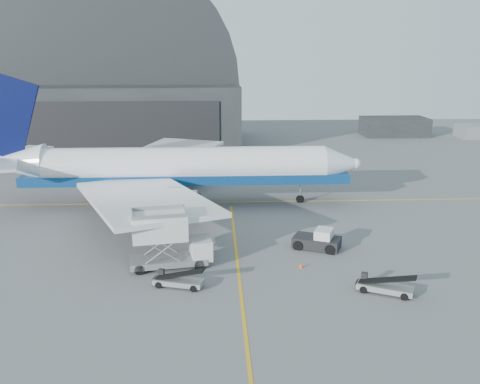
{
  "coord_description": "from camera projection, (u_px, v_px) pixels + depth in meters",
  "views": [
    {
      "loc": [
        -1.94,
        -44.48,
        18.56
      ],
      "look_at": [
        0.6,
        8.04,
        4.5
      ],
      "focal_mm": 40.0,
      "sensor_mm": 36.0,
      "label": 1
    }
  ],
  "objects": [
    {
      "name": "hangar",
      "position": [
        114.0,
        96.0,
        106.98
      ],
      "size": [
        50.0,
        28.3,
        28.0
      ],
      "color": "black",
      "rests_on": "ground"
    },
    {
      "name": "taxi_lines",
      "position": [
        233.0,
        220.0,
        60.02
      ],
      "size": [
        80.0,
        42.12,
        0.02
      ],
      "color": "gold",
      "rests_on": "ground"
    },
    {
      "name": "belt_loader_a",
      "position": [
        178.0,
        281.0,
        43.11
      ],
      "size": [
        4.37,
        2.42,
        1.64
      ],
      "rotation": [
        0.0,
        0.0,
        -0.28
      ],
      "color": "gray",
      "rests_on": "ground"
    },
    {
      "name": "ground",
      "position": [
        238.0,
        264.0,
        47.8
      ],
      "size": [
        200.0,
        200.0,
        0.0
      ],
      "primitive_type": "plane",
      "color": "#565659",
      "rests_on": "ground"
    },
    {
      "name": "distant_bldg_a",
      "position": [
        393.0,
        135.0,
        119.05
      ],
      "size": [
        14.0,
        8.0,
        4.0
      ],
      "primitive_type": "cube",
      "color": "black",
      "rests_on": "ground"
    },
    {
      "name": "airliner",
      "position": [
        171.0,
        168.0,
        65.01
      ],
      "size": [
        47.02,
        45.59,
        16.5
      ],
      "color": "white",
      "rests_on": "ground"
    },
    {
      "name": "catering_truck",
      "position": [
        167.0,
        240.0,
        46.5
      ],
      "size": [
        7.47,
        3.78,
        4.91
      ],
      "rotation": [
        0.0,
        0.0,
        0.17
      ],
      "color": "gray",
      "rests_on": "ground"
    },
    {
      "name": "distant_bldg_b",
      "position": [
        477.0,
        138.0,
        115.99
      ],
      "size": [
        8.0,
        6.0,
        2.8
      ],
      "primitive_type": "cube",
      "color": "gray",
      "rests_on": "ground"
    },
    {
      "name": "belt_loader_b",
      "position": [
        385.0,
        286.0,
        41.97
      ],
      "size": [
        4.52,
        3.2,
        1.74
      ],
      "rotation": [
        0.0,
        0.0,
        -0.46
      ],
      "color": "gray",
      "rests_on": "ground"
    },
    {
      "name": "traffic_cone",
      "position": [
        301.0,
        266.0,
        46.82
      ],
      "size": [
        0.32,
        0.32,
        0.46
      ],
      "color": "#FB5207",
      "rests_on": "ground"
    },
    {
      "name": "pushback_tug",
      "position": [
        318.0,
        241.0,
        51.36
      ],
      "size": [
        5.0,
        4.0,
        2.03
      ],
      "rotation": [
        0.0,
        0.0,
        -0.41
      ],
      "color": "black",
      "rests_on": "ground"
    }
  ]
}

